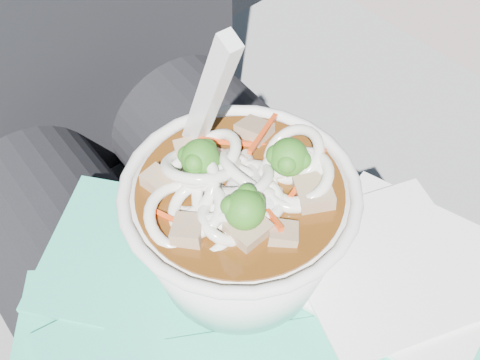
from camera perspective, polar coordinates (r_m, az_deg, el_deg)
stone_ledge at (r=0.95m, az=-6.10°, el=-13.75°), size 1.04×0.59×0.48m
lap at (r=0.60m, az=-0.86°, el=-10.61°), size 0.34×0.48×0.16m
person_body at (r=0.63m, az=-5.79°, el=-3.89°), size 0.34×0.94×1.03m
plastic_bag at (r=0.49m, az=-0.51°, el=-12.36°), size 0.34×0.37×0.01m
napkins at (r=0.52m, az=13.18°, el=-7.33°), size 0.18×0.18×0.01m
udon_bowl at (r=0.46m, az=-0.03°, el=-3.30°), size 0.17×0.17×0.21m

